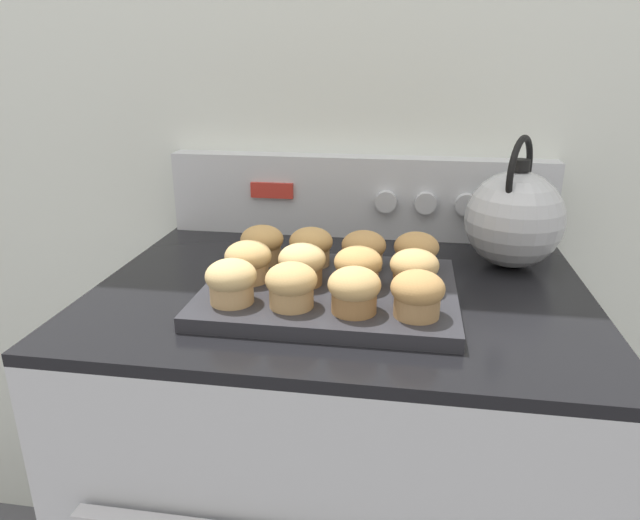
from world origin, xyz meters
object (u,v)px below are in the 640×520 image
Objects in this scene: muffin_r0_c3 at (417,294)px; muffin_r2_c2 at (364,250)px; muffin_r0_c2 at (354,290)px; stove_range at (339,498)px; muffin_r1_c3 at (414,270)px; muffin_r1_c2 at (358,267)px; muffin_pan at (330,292)px; muffin_r2_c1 at (311,246)px; muffin_r1_c1 at (302,264)px; tea_kettle at (515,217)px; muffin_r2_c3 at (416,251)px; muffin_r1_c0 at (248,261)px; muffin_r0_c1 at (291,285)px; muffin_r2_c0 at (262,244)px; muffin_r0_c0 at (231,281)px.

muffin_r2_c2 is (-0.09, 0.17, 0.00)m from muffin_r0_c3.
muffin_r0_c3 is (0.08, 0.00, 0.00)m from muffin_r0_c2.
stove_range is at bearing 103.00° from muffin_r0_c2.
muffin_r1_c2 is at bearing -179.00° from muffin_r1_c3.
muffin_pan is 5.24× the size of muffin_r2_c1.
muffin_r1_c2 is at bearing 134.77° from muffin_r0_c3.
muffin_r1_c2 and muffin_r1_c3 have the same top height.
muffin_r1_c2 is at bearing -45.19° from muffin_r2_c1.
muffin_r0_c2 is at bearing -62.73° from muffin_pan.
stove_range is at bearing 49.41° from muffin_r1_c1.
muffin_pan is 0.06m from muffin_r1_c2.
tea_kettle is (0.30, 0.20, 0.08)m from muffin_pan.
muffin_r2_c3 is at bearing 11.25° from stove_range.
muffin_r0_c3 is 1.00× the size of muffin_r1_c0.
muffin_r0_c1 is 1.00× the size of muffin_r2_c1.
muffin_r1_c0 is at bearing -155.68° from stove_range.
muffin_r1_c3 is (0.12, -0.06, 0.49)m from stove_range.
muffin_r0_c1 is at bearing -117.38° from muffin_r2_c2.
muffin_r1_c1 is 1.00× the size of muffin_r1_c2.
muffin_r1_c0 is 0.32× the size of tea_kettle.
muffin_r2_c0 is (-0.26, 0.18, 0.00)m from muffin_r0_c3.
muffin_r1_c1 and muffin_r2_c0 have the same top height.
muffin_r0_c0 and muffin_r2_c3 have the same top height.
muffin_r0_c2 is 1.00× the size of muffin_r0_c3.
muffin_r1_c3 and muffin_r2_c0 have the same top height.
muffin_r2_c3 is at bearing -146.60° from tea_kettle.
muffin_r2_c3 is (0.13, 0.09, 0.04)m from muffin_pan.
muffin_r0_c2 is at bearing -45.24° from muffin_r1_c1.
muffin_r0_c1 and muffin_r1_c2 have the same top height.
muffin_r0_c0 is 0.17m from muffin_r2_c0.
stove_range is 12.15× the size of muffin_r2_c3.
muffin_r0_c2 and muffin_r2_c1 have the same top height.
muffin_r2_c2 is at bearing 135.30° from muffin_r1_c3.
muffin_r0_c0 is (-0.14, -0.15, 0.49)m from stove_range.
muffin_r0_c0 is 0.26m from muffin_r0_c3.
stove_range is 12.15× the size of muffin_r0_c2.
muffin_r1_c2 is (0.17, -0.00, 0.00)m from muffin_r1_c0.
muffin_r1_c3 is 1.00× the size of muffin_r2_c1.
muffin_r0_c2 is 1.00× the size of muffin_r2_c0.
muffin_r0_c2 is 1.00× the size of muffin_r1_c2.
muffin_r2_c0 reaches higher than stove_range.
muffin_pan is 5.24× the size of muffin_r1_c1.
muffin_r2_c0 is 0.26m from muffin_r2_c3.
muffin_r2_c3 is at bearing 64.69° from muffin_r0_c2.
muffin_r2_c2 is at bearing 42.94° from muffin_r1_c1.
tea_kettle reaches higher than muffin_r2_c0.
muffin_r2_c2 is at bearing 90.55° from muffin_r0_c2.
muffin_r1_c1 is at bearing -153.38° from muffin_r2_c3.
stove_range is at bearing 81.00° from muffin_pan.
stove_range is at bearing 70.39° from muffin_r0_c1.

